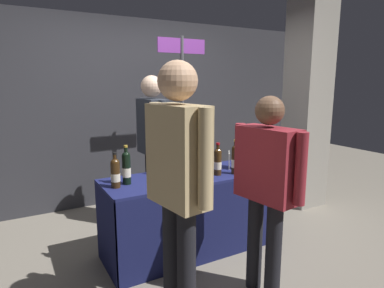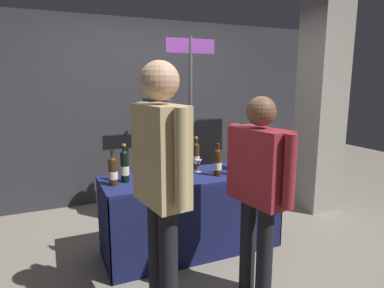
# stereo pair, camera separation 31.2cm
# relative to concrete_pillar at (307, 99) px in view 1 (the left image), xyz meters

# --- Properties ---
(ground_plane) EXTENTS (12.00, 12.00, 0.00)m
(ground_plane) POSITION_rel_concrete_pillar_xyz_m (-1.95, -0.40, -1.42)
(ground_plane) COLOR gray
(back_partition) EXTENTS (5.92, 0.12, 2.47)m
(back_partition) POSITION_rel_concrete_pillar_xyz_m (-1.95, 1.35, -0.18)
(back_partition) COLOR #2D2D33
(back_partition) RESTS_ON ground_plane
(concrete_pillar) EXTENTS (0.45, 0.45, 2.83)m
(concrete_pillar) POSITION_rel_concrete_pillar_xyz_m (0.00, 0.00, 0.00)
(concrete_pillar) COLOR gray
(concrete_pillar) RESTS_ON ground_plane
(tasting_table) EXTENTS (1.70, 0.61, 0.76)m
(tasting_table) POSITION_rel_concrete_pillar_xyz_m (-1.95, -0.40, -0.90)
(tasting_table) COLOR #191E51
(tasting_table) RESTS_ON ground_plane
(featured_wine_bottle) EXTENTS (0.07, 0.07, 0.33)m
(featured_wine_bottle) POSITION_rel_concrete_pillar_xyz_m (-1.82, -0.21, -0.51)
(featured_wine_bottle) COLOR #38230F
(featured_wine_bottle) RESTS_ON tasting_table
(display_bottle_0) EXTENTS (0.07, 0.07, 0.31)m
(display_bottle_0) POSITION_rel_concrete_pillar_xyz_m (-1.73, -0.51, -0.52)
(display_bottle_0) COLOR #38230F
(display_bottle_0) RESTS_ON tasting_table
(display_bottle_1) EXTENTS (0.07, 0.07, 0.34)m
(display_bottle_1) POSITION_rel_concrete_pillar_xyz_m (-2.58, -0.37, -0.50)
(display_bottle_1) COLOR black
(display_bottle_1) RESTS_ON tasting_table
(display_bottle_2) EXTENTS (0.08, 0.08, 0.34)m
(display_bottle_2) POSITION_rel_concrete_pillar_xyz_m (-2.16, -0.45, -0.50)
(display_bottle_2) COLOR black
(display_bottle_2) RESTS_ON tasting_table
(display_bottle_3) EXTENTS (0.07, 0.07, 0.31)m
(display_bottle_3) POSITION_rel_concrete_pillar_xyz_m (-2.17, -0.30, -0.52)
(display_bottle_3) COLOR #192333
(display_bottle_3) RESTS_ON tasting_table
(display_bottle_4) EXTENTS (0.07, 0.07, 0.34)m
(display_bottle_4) POSITION_rel_concrete_pillar_xyz_m (-1.57, -0.57, -0.51)
(display_bottle_4) COLOR #38230F
(display_bottle_4) RESTS_ON tasting_table
(display_bottle_5) EXTENTS (0.08, 0.08, 0.30)m
(display_bottle_5) POSITION_rel_concrete_pillar_xyz_m (-2.69, -0.41, -0.52)
(display_bottle_5) COLOR #38230F
(display_bottle_5) RESTS_ON tasting_table
(wine_glass_near_vendor) EXTENTS (0.07, 0.07, 0.13)m
(wine_glass_near_vendor) POSITION_rel_concrete_pillar_xyz_m (-1.85, -0.33, -0.56)
(wine_glass_near_vendor) COLOR silver
(wine_glass_near_vendor) RESTS_ON tasting_table
(wine_glass_mid) EXTENTS (0.08, 0.08, 0.12)m
(wine_glass_mid) POSITION_rel_concrete_pillar_xyz_m (-2.26, -0.40, -0.56)
(wine_glass_mid) COLOR silver
(wine_glass_mid) RESTS_ON tasting_table
(flower_vase) EXTENTS (0.10, 0.10, 0.41)m
(flower_vase) POSITION_rel_concrete_pillar_xyz_m (-1.38, -0.48, -0.53)
(flower_vase) COLOR tan
(flower_vase) RESTS_ON tasting_table
(brochure_stand) EXTENTS (0.10, 0.14, 0.16)m
(brochure_stand) POSITION_rel_concrete_pillar_xyz_m (-1.48, -0.35, -0.57)
(brochure_stand) COLOR silver
(brochure_stand) RESTS_ON tasting_table
(vendor_presenter) EXTENTS (0.23, 0.56, 1.71)m
(vendor_presenter) POSITION_rel_concrete_pillar_xyz_m (-2.05, 0.31, -0.39)
(vendor_presenter) COLOR black
(vendor_presenter) RESTS_ON ground_plane
(taster_foreground_right) EXTENTS (0.27, 0.64, 1.54)m
(taster_foreground_right) POSITION_rel_concrete_pillar_xyz_m (-1.80, -1.26, -0.49)
(taster_foreground_right) COLOR black
(taster_foreground_right) RESTS_ON ground_plane
(taster_foreground_left) EXTENTS (0.27, 0.59, 1.77)m
(taster_foreground_left) POSITION_rel_concrete_pillar_xyz_m (-2.55, -1.28, -0.34)
(taster_foreground_left) COLOR black
(taster_foreground_left) RESTS_ON ground_plane
(booth_signpost) EXTENTS (0.62, 0.04, 2.17)m
(booth_signpost) POSITION_rel_concrete_pillar_xyz_m (-1.56, 0.55, -0.05)
(booth_signpost) COLOR #47474C
(booth_signpost) RESTS_ON ground_plane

